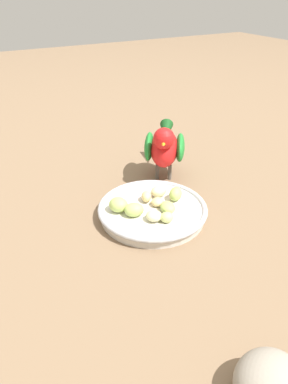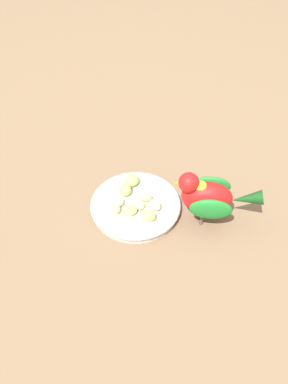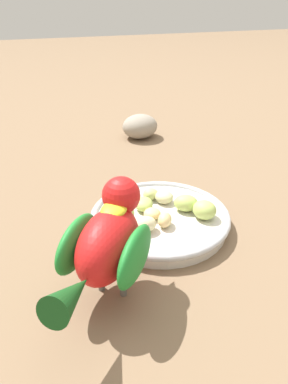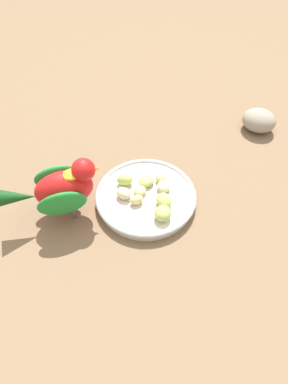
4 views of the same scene
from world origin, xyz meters
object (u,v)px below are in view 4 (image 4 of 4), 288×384
apple_piece_5 (125,180)px  apple_piece_6 (146,181)px  apple_piece_3 (164,200)px  parrot (62,188)px  rock_large (259,120)px  apple_piece_8 (124,193)px  apple_piece_2 (140,191)px  feeding_bowl (146,197)px  apple_piece_4 (137,200)px  apple_piece_1 (164,186)px  apple_piece_0 (161,178)px  apple_piece_7 (163,213)px

apple_piece_5 → apple_piece_6: bearing=128.0°
apple_piece_5 → apple_piece_3: bearing=95.4°
apple_piece_6 → parrot: size_ratio=0.19×
rock_large → parrot: bearing=-19.0°
apple_piece_5 → apple_piece_8: size_ratio=1.02×
apple_piece_6 → apple_piece_2: bearing=11.4°
feeding_bowl → rock_large: 0.37m
apple_piece_5 → rock_large: size_ratio=0.40×
apple_piece_5 → apple_piece_8: 0.04m
apple_piece_3 → apple_piece_4: size_ratio=1.31×
apple_piece_1 → rock_large: rock_large is taller
apple_piece_4 → apple_piece_6: size_ratio=0.82×
feeding_bowl → apple_piece_3: bearing=96.8°
apple_piece_8 → parrot: 0.13m
apple_piece_4 → apple_piece_5: size_ratio=0.83×
rock_large → apple_piece_6: bearing=-14.1°
apple_piece_0 → apple_piece_8: 0.09m
apple_piece_6 → parrot: bearing=-29.2°
apple_piece_4 → apple_piece_5: 0.06m
parrot → apple_piece_7: bearing=-23.6°
apple_piece_6 → feeding_bowl: bearing=37.7°
rock_large → apple_piece_4: bearing=-9.9°
feeding_bowl → parrot: bearing=-39.1°
apple_piece_2 → rock_large: size_ratio=0.32×
apple_piece_4 → apple_piece_5: apple_piece_5 is taller
feeding_bowl → parrot: size_ratio=1.20×
parrot → rock_large: parrot is taller
apple_piece_8 → rock_large: bearing=166.0°
apple_piece_5 → apple_piece_6: 0.05m
parrot → rock_large: (-0.49, 0.17, -0.05)m
apple_piece_3 → parrot: parrot is taller
apple_piece_1 → apple_piece_5: size_ratio=0.88×
apple_piece_0 → parrot: size_ratio=0.14×
feeding_bowl → apple_piece_5: (0.00, -0.05, 0.02)m
apple_piece_0 → parrot: 0.21m
apple_piece_2 → rock_large: bearing=167.8°
apple_piece_6 → rock_large: 0.35m
apple_piece_1 → apple_piece_6: (0.01, -0.04, -0.00)m
feeding_bowl → rock_large: (-0.36, 0.07, 0.01)m
apple_piece_5 → parrot: (0.12, -0.05, 0.05)m
apple_piece_0 → apple_piece_5: 0.08m
apple_piece_6 → apple_piece_8: (0.06, -0.01, 0.00)m
apple_piece_3 → apple_piece_8: 0.08m
apple_piece_5 → apple_piece_7: apple_piece_7 is taller
apple_piece_4 → apple_piece_7: size_ratio=0.77×
apple_piece_3 → apple_piece_0: bearing=-137.4°
apple_piece_1 → parrot: bearing=-36.7°
apple_piece_0 → parrot: bearing=-30.1°
apple_piece_2 → apple_piece_6: apple_piece_6 is taller
feeding_bowl → apple_piece_5: apple_piece_5 is taller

